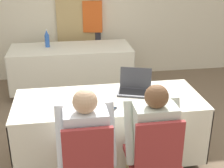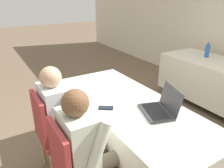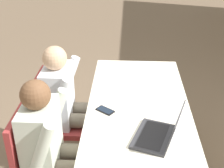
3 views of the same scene
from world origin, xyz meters
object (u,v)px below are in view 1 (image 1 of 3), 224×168
laptop (135,88)px  chair_near_right (154,156)px  person_checkered_shirt (86,140)px  person_white_shirt (152,134)px  chair_near_left (87,163)px  person_red_shirt (93,28)px  cell_phone (111,110)px  water_bottle (47,39)px

laptop → chair_near_right: 0.89m
person_checkered_shirt → person_white_shirt: same height
chair_near_left → person_white_shirt: person_white_shirt is taller
chair_near_right → person_red_shirt: bearing=-87.1°
cell_phone → chair_near_left: chair_near_left is taller
chair_near_right → water_bottle: bearing=-70.8°
water_bottle → chair_near_right: 3.01m
water_bottle → chair_near_left: 2.88m
cell_phone → person_checkered_shirt: size_ratio=0.13×
chair_near_left → person_white_shirt: 0.61m
cell_phone → water_bottle: 2.47m
laptop → water_bottle: size_ratio=1.45×
person_red_shirt → laptop: bearing=-75.7°
laptop → chair_near_left: laptop is taller
cell_phone → water_bottle: (-0.67, 2.37, 0.13)m
person_checkered_shirt → person_white_shirt: 0.58m
water_bottle → person_white_shirt: (0.98, -2.72, -0.22)m
person_checkered_shirt → person_red_shirt: 3.36m
laptop → chair_near_right: (-0.01, -0.84, -0.30)m
cell_phone → chair_near_left: size_ratio=0.17×
person_white_shirt → cell_phone: bearing=-47.8°
chair_near_right → person_white_shirt: size_ratio=0.78×
laptop → person_red_shirt: 2.61m
laptop → person_white_shirt: person_white_shirt is taller
chair_near_left → laptop: bearing=-125.3°
laptop → person_white_shirt: bearing=-72.1°
laptop → water_bottle: (-0.99, 1.99, 0.08)m
cell_phone → person_white_shirt: 0.48m
water_bottle → person_checkered_shirt: 2.76m
cell_phone → chair_near_left: 0.58m
chair_near_left → person_white_shirt: size_ratio=0.78×
water_bottle → person_white_shirt: size_ratio=0.25×
chair_near_right → person_white_shirt: person_white_shirt is taller
laptop → water_bottle: 2.22m
chair_near_right → person_checkered_shirt: person_checkered_shirt is taller
chair_near_left → person_checkered_shirt: size_ratio=0.78×
chair_near_left → person_checkered_shirt: 0.19m
chair_near_left → person_red_shirt: person_red_shirt is taller
laptop → chair_near_right: bearing=-72.0°
person_red_shirt → person_white_shirt: bearing=-76.8°
laptop → person_checkered_shirt: (-0.59, -0.73, -0.14)m
cell_phone → chair_near_left: (-0.27, -0.45, -0.25)m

